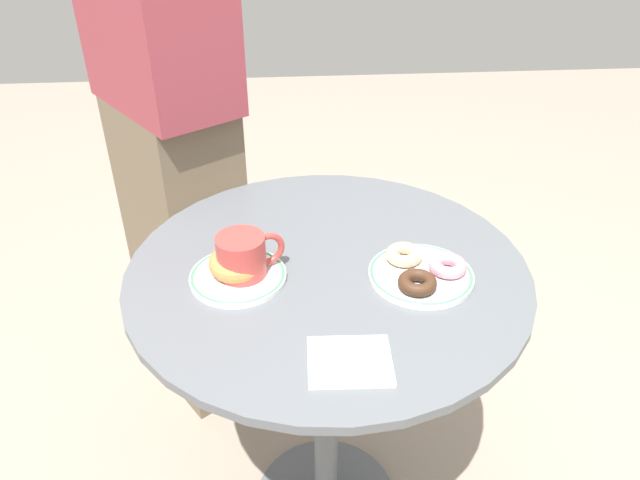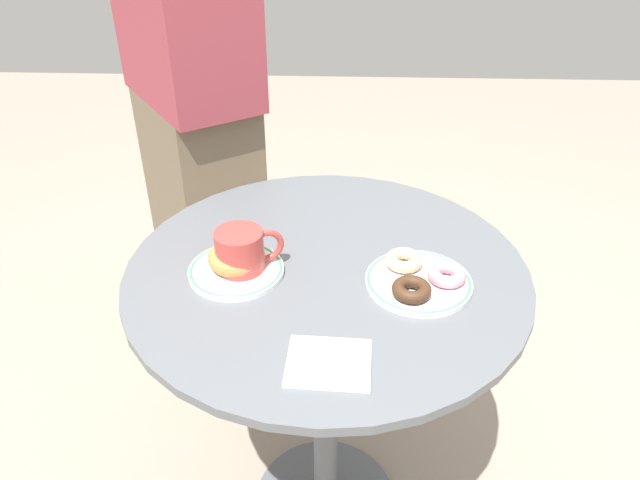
{
  "view_description": "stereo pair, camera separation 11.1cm",
  "coord_description": "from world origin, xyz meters",
  "px_view_note": "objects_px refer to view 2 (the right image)",
  "views": [
    {
      "loc": [
        -0.09,
        -0.92,
        1.41
      ],
      "look_at": [
        -0.01,
        0.01,
        0.8
      ],
      "focal_mm": 33.56,
      "sensor_mm": 36.0,
      "label": 1
    },
    {
      "loc": [
        0.02,
        -0.92,
        1.41
      ],
      "look_at": [
        -0.01,
        0.01,
        0.8
      ],
      "focal_mm": 33.56,
      "sensor_mm": 36.0,
      "label": 2
    }
  ],
  "objects_px": {
    "plate_left": "(236,270)",
    "donut_chocolate": "(412,289)",
    "donut_pink_frosted": "(447,275)",
    "paper_napkin": "(329,363)",
    "plate_right": "(418,282)",
    "donut_old_fashioned": "(236,257)",
    "cafe_table": "(326,347)",
    "coffee_mug": "(242,252)",
    "person_figure": "(195,111)",
    "donut_glazed": "(404,260)"
  },
  "relations": [
    {
      "from": "paper_napkin",
      "to": "coffee_mug",
      "type": "xyz_separation_m",
      "value": [
        -0.17,
        0.23,
        0.04
      ]
    },
    {
      "from": "plate_left",
      "to": "donut_old_fashioned",
      "type": "bearing_deg",
      "value": 83.96
    },
    {
      "from": "donut_chocolate",
      "to": "paper_napkin",
      "type": "distance_m",
      "value": 0.21
    },
    {
      "from": "cafe_table",
      "to": "plate_right",
      "type": "xyz_separation_m",
      "value": [
        0.17,
        -0.05,
        0.21
      ]
    },
    {
      "from": "donut_glazed",
      "to": "coffee_mug",
      "type": "xyz_separation_m",
      "value": [
        -0.3,
        -0.02,
        0.02
      ]
    },
    {
      "from": "donut_pink_frosted",
      "to": "person_figure",
      "type": "distance_m",
      "value": 0.79
    },
    {
      "from": "plate_left",
      "to": "plate_right",
      "type": "xyz_separation_m",
      "value": [
        0.33,
        -0.02,
        0.0
      ]
    },
    {
      "from": "coffee_mug",
      "to": "person_figure",
      "type": "xyz_separation_m",
      "value": [
        -0.19,
        0.52,
        0.07
      ]
    },
    {
      "from": "paper_napkin",
      "to": "plate_left",
      "type": "bearing_deg",
      "value": 127.81
    },
    {
      "from": "donut_pink_frosted",
      "to": "paper_napkin",
      "type": "xyz_separation_m",
      "value": [
        -0.21,
        -0.21,
        -0.02
      ]
    },
    {
      "from": "plate_left",
      "to": "paper_napkin",
      "type": "height_order",
      "value": "plate_left"
    },
    {
      "from": "coffee_mug",
      "to": "donut_old_fashioned",
      "type": "bearing_deg",
      "value": 163.46
    },
    {
      "from": "person_figure",
      "to": "donut_old_fashioned",
      "type": "bearing_deg",
      "value": -70.7
    },
    {
      "from": "cafe_table",
      "to": "donut_pink_frosted",
      "type": "height_order",
      "value": "donut_pink_frosted"
    },
    {
      "from": "plate_right",
      "to": "person_figure",
      "type": "xyz_separation_m",
      "value": [
        -0.52,
        0.55,
        0.11
      ]
    },
    {
      "from": "donut_pink_frosted",
      "to": "coffee_mug",
      "type": "relative_size",
      "value": 0.55
    },
    {
      "from": "plate_left",
      "to": "donut_glazed",
      "type": "height_order",
      "value": "donut_glazed"
    },
    {
      "from": "donut_old_fashioned",
      "to": "donut_pink_frosted",
      "type": "xyz_separation_m",
      "value": [
        0.38,
        -0.03,
        -0.01
      ]
    },
    {
      "from": "donut_old_fashioned",
      "to": "cafe_table",
      "type": "bearing_deg",
      "value": 6.8
    },
    {
      "from": "cafe_table",
      "to": "donut_chocolate",
      "type": "xyz_separation_m",
      "value": [
        0.15,
        -0.09,
        0.23
      ]
    },
    {
      "from": "donut_chocolate",
      "to": "paper_napkin",
      "type": "xyz_separation_m",
      "value": [
        -0.14,
        -0.16,
        -0.02
      ]
    },
    {
      "from": "plate_right",
      "to": "paper_napkin",
      "type": "bearing_deg",
      "value": -126.99
    },
    {
      "from": "plate_right",
      "to": "coffee_mug",
      "type": "bearing_deg",
      "value": 175.35
    },
    {
      "from": "cafe_table",
      "to": "donut_old_fashioned",
      "type": "xyz_separation_m",
      "value": [
        -0.17,
        -0.02,
        0.24
      ]
    },
    {
      "from": "plate_left",
      "to": "coffee_mug",
      "type": "bearing_deg",
      "value": 19.65
    },
    {
      "from": "plate_right",
      "to": "donut_pink_frosted",
      "type": "xyz_separation_m",
      "value": [
        0.05,
        0.0,
        0.02
      ]
    },
    {
      "from": "donut_glazed",
      "to": "donut_pink_frosted",
      "type": "bearing_deg",
      "value": -29.86
    },
    {
      "from": "cafe_table",
      "to": "plate_left",
      "type": "xyz_separation_m",
      "value": [
        -0.17,
        -0.03,
        0.21
      ]
    },
    {
      "from": "donut_old_fashioned",
      "to": "plate_right",
      "type": "bearing_deg",
      "value": -5.07
    },
    {
      "from": "coffee_mug",
      "to": "paper_napkin",
      "type": "bearing_deg",
      "value": -54.64
    },
    {
      "from": "plate_left",
      "to": "donut_chocolate",
      "type": "height_order",
      "value": "donut_chocolate"
    },
    {
      "from": "plate_right",
      "to": "paper_napkin",
      "type": "relative_size",
      "value": 1.5
    },
    {
      "from": "donut_old_fashioned",
      "to": "donut_glazed",
      "type": "distance_m",
      "value": 0.31
    },
    {
      "from": "donut_pink_frosted",
      "to": "coffee_mug",
      "type": "bearing_deg",
      "value": 176.0
    },
    {
      "from": "plate_right",
      "to": "paper_napkin",
      "type": "xyz_separation_m",
      "value": [
        -0.16,
        -0.21,
        -0.0
      ]
    },
    {
      "from": "donut_glazed",
      "to": "coffee_mug",
      "type": "distance_m",
      "value": 0.3
    },
    {
      "from": "cafe_table",
      "to": "paper_napkin",
      "type": "bearing_deg",
      "value": -87.58
    },
    {
      "from": "plate_right",
      "to": "donut_glazed",
      "type": "bearing_deg",
      "value": 120.0
    },
    {
      "from": "donut_pink_frosted",
      "to": "donut_glazed",
      "type": "xyz_separation_m",
      "value": [
        -0.07,
        0.04,
        0.0
      ]
    },
    {
      "from": "plate_right",
      "to": "donut_glazed",
      "type": "relative_size",
      "value": 2.79
    },
    {
      "from": "donut_glazed",
      "to": "plate_right",
      "type": "bearing_deg",
      "value": -60.0
    },
    {
      "from": "plate_right",
      "to": "paper_napkin",
      "type": "height_order",
      "value": "plate_right"
    },
    {
      "from": "plate_left",
      "to": "donut_chocolate",
      "type": "relative_size",
      "value": 2.56
    },
    {
      "from": "donut_old_fashioned",
      "to": "person_figure",
      "type": "distance_m",
      "value": 0.55
    },
    {
      "from": "donut_old_fashioned",
      "to": "donut_chocolate",
      "type": "relative_size",
      "value": 1.53
    },
    {
      "from": "donut_pink_frosted",
      "to": "paper_napkin",
      "type": "relative_size",
      "value": 0.54
    },
    {
      "from": "donut_old_fashioned",
      "to": "donut_glazed",
      "type": "relative_size",
      "value": 1.53
    },
    {
      "from": "plate_left",
      "to": "donut_chocolate",
      "type": "bearing_deg",
      "value": -11.99
    },
    {
      "from": "plate_left",
      "to": "donut_chocolate",
      "type": "xyz_separation_m",
      "value": [
        0.32,
        -0.07,
        0.02
      ]
    },
    {
      "from": "donut_chocolate",
      "to": "cafe_table",
      "type": "bearing_deg",
      "value": 147.6
    }
  ]
}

